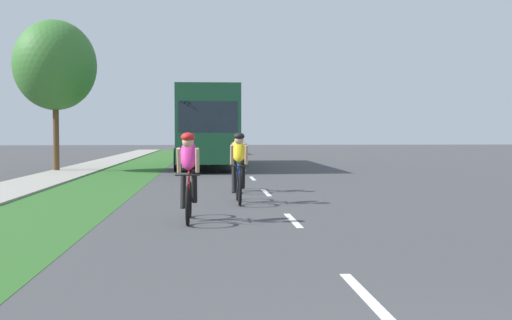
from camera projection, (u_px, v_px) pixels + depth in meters
name	position (u px, v px, depth m)	size (l,w,h in m)	color
ground_plane	(250.00, 176.00, 22.17)	(120.00, 120.00, 0.00)	#424244
grass_verge	(119.00, 177.00, 21.81)	(2.61, 70.00, 0.01)	#2D6026
sidewalk_concrete	(54.00, 177.00, 21.63)	(1.96, 70.00, 0.10)	#9E998E
lane_markings_center	(244.00, 170.00, 26.15)	(0.12, 52.71, 0.01)	white
cyclist_lead	(189.00, 176.00, 10.75)	(0.42, 1.72, 1.58)	black
cyclist_trailing	(239.00, 167.00, 13.57)	(0.42, 1.72, 1.58)	black
cyclist_distant	(239.00, 161.00, 16.32)	(0.42, 1.72, 1.58)	black
bus_dark_green	(208.00, 124.00, 28.65)	(2.78, 11.60, 3.48)	#194C2D
suv_red	(209.00, 142.00, 45.04)	(2.15, 4.70, 1.79)	red
street_tree_near	(55.00, 65.00, 24.85)	(3.33, 3.33, 6.18)	brown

